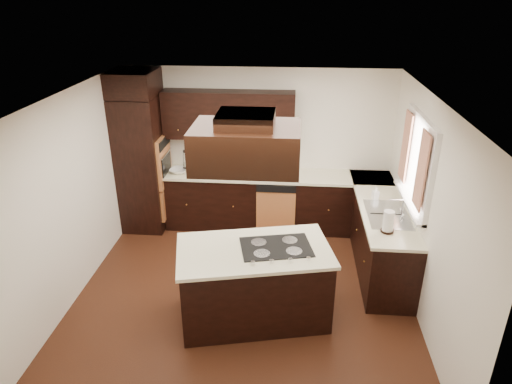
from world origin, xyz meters
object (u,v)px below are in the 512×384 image
spice_rack (203,165)px  island (254,284)px  oven_column (142,164)px  range_hood (246,147)px

spice_rack → island: bearing=-58.3°
oven_column → island: size_ratio=1.28×
island → spice_rack: spice_rack is taller
range_hood → oven_column: bearing=129.7°
island → range_hood: (-0.07, -0.12, 1.72)m
oven_column → spice_rack: bearing=3.0°
range_hood → island: bearing=61.6°
spice_rack → range_hood: bearing=-60.8°
range_hood → spice_rack: (-0.93, 2.31, -1.11)m
oven_column → spice_rack: size_ratio=6.89×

